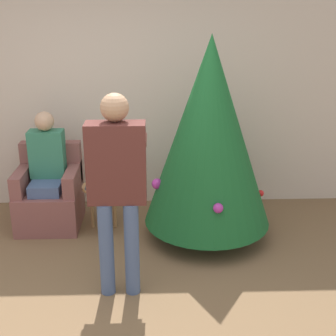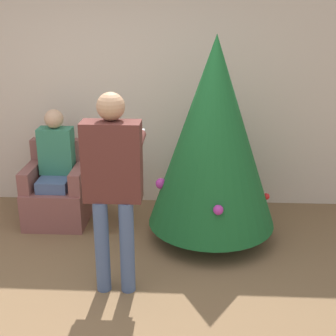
{
  "view_description": "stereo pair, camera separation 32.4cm",
  "coord_description": "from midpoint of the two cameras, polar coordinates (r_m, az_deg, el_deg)",
  "views": [
    {
      "loc": [
        0.48,
        -3.02,
        2.31
      ],
      "look_at": [
        0.61,
        0.82,
        0.92
      ],
      "focal_mm": 50.0,
      "sensor_mm": 36.0,
      "label": 1
    },
    {
      "loc": [
        0.8,
        -3.01,
        2.31
      ],
      "look_at": [
        0.61,
        0.82,
        0.92
      ],
      "focal_mm": 50.0,
      "sensor_mm": 36.0,
      "label": 2
    }
  ],
  "objects": [
    {
      "name": "armchair",
      "position": [
        5.22,
        -15.93,
        -3.36
      ],
      "size": [
        0.65,
        0.65,
        0.86
      ],
      "color": "brown",
      "rests_on": "ground_plane"
    },
    {
      "name": "person_seated",
      "position": [
        5.08,
        -16.35,
        0.21
      ],
      "size": [
        0.36,
        0.46,
        1.23
      ],
      "color": "#475B84",
      "rests_on": "ground_plane"
    },
    {
      "name": "laptop",
      "position": [
        4.86,
        -10.03,
        -2.01
      ],
      "size": [
        0.3,
        0.26,
        0.02
      ],
      "color": "#38383D",
      "rests_on": "side_stool"
    },
    {
      "name": "wall_back",
      "position": [
        5.37,
        -8.82,
        9.36
      ],
      "size": [
        8.0,
        0.06,
        2.7
      ],
      "color": "beige",
      "rests_on": "ground_plane"
    },
    {
      "name": "christmas_tree",
      "position": [
        4.51,
        2.98,
        4.25
      ],
      "size": [
        1.26,
        1.26,
        2.02
      ],
      "color": "brown",
      "rests_on": "ground_plane"
    },
    {
      "name": "ground_plane",
      "position": [
        3.85,
        -11.61,
        -17.44
      ],
      "size": [
        14.0,
        14.0,
        0.0
      ],
      "primitive_type": "plane",
      "color": "brown"
    },
    {
      "name": "side_stool",
      "position": [
        4.9,
        -9.96,
        -3.06
      ],
      "size": [
        0.4,
        0.4,
        0.51
      ],
      "color": "#A37547",
      "rests_on": "ground_plane"
    },
    {
      "name": "person_standing",
      "position": [
        3.67,
        -8.76,
        -1.25
      ],
      "size": [
        0.47,
        0.57,
        1.66
      ],
      "color": "#475B84",
      "rests_on": "ground_plane"
    }
  ]
}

